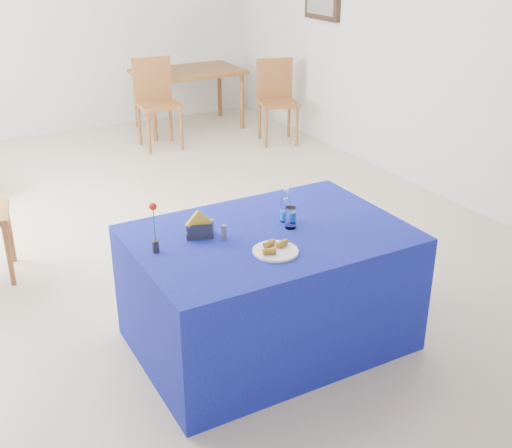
{
  "coord_description": "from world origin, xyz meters",
  "views": [
    {
      "loc": [
        -1.93,
        -4.78,
        2.36
      ],
      "look_at": [
        -0.4,
        -2.01,
        0.92
      ],
      "focal_mm": 45.0,
      "sensor_mm": 36.0,
      "label": 1
    }
  ],
  "objects": [
    {
      "name": "floor",
      "position": [
        0.0,
        0.0,
        0.0
      ],
      "size": [
        7.0,
        7.0,
        0.0
      ],
      "primitive_type": "plane",
      "color": "#C1B4A0",
      "rests_on": "ground"
    },
    {
      "name": "room_shell",
      "position": [
        0.0,
        0.0,
        1.75
      ],
      "size": [
        7.0,
        7.0,
        7.0
      ],
      "color": "silver",
      "rests_on": "ground"
    },
    {
      "name": "plate",
      "position": [
        -0.32,
        -2.09,
        0.77
      ],
      "size": [
        0.25,
        0.25,
        0.01
      ],
      "primitive_type": "cylinder",
      "color": "white",
      "rests_on": "blue_table"
    },
    {
      "name": "drinking_glass",
      "position": [
        -0.07,
        -1.85,
        0.82
      ],
      "size": [
        0.07,
        0.07,
        0.13
      ],
      "primitive_type": "cylinder",
      "color": "silver",
      "rests_on": "blue_table"
    },
    {
      "name": "salt_shaker",
      "position": [
        -0.52,
        -1.69,
        0.8
      ],
      "size": [
        0.03,
        0.03,
        0.08
      ],
      "primitive_type": "cylinder",
      "color": "slate",
      "rests_on": "blue_table"
    },
    {
      "name": "pepper_shaker",
      "position": [
        -0.49,
        -1.8,
        0.8
      ],
      "size": [
        0.03,
        0.03,
        0.08
      ],
      "primitive_type": "cylinder",
      "color": "slate",
      "rests_on": "blue_table"
    },
    {
      "name": "blue_table",
      "position": [
        -0.21,
        -1.85,
        0.38
      ],
      "size": [
        1.6,
        1.1,
        0.76
      ],
      "color": "navy",
      "rests_on": "floor"
    },
    {
      "name": "water_bottle",
      "position": [
        -0.05,
        -1.76,
        0.83
      ],
      "size": [
        0.07,
        0.07,
        0.21
      ],
      "color": "white",
      "rests_on": "blue_table"
    },
    {
      "name": "napkin_holder",
      "position": [
        -0.6,
        -1.71,
        0.81
      ],
      "size": [
        0.17,
        0.1,
        0.17
      ],
      "color": "#3A393E",
      "rests_on": "blue_table"
    },
    {
      "name": "rose_vase",
      "position": [
        -0.89,
        -1.77,
        0.89
      ],
      "size": [
        0.04,
        0.04,
        0.29
      ],
      "color": "#242328",
      "rests_on": "blue_table"
    },
    {
      "name": "oak_table",
      "position": [
        1.31,
        2.89,
        0.68
      ],
      "size": [
        1.37,
        0.9,
        0.76
      ],
      "color": "brown",
      "rests_on": "floor"
    },
    {
      "name": "chair_bg_left",
      "position": [
        0.67,
        2.36,
        0.6
      ],
      "size": [
        0.49,
        0.49,
        1.03
      ],
      "rotation": [
        0.0,
        0.0,
        -0.06
      ],
      "color": "brown",
      "rests_on": "floor"
    },
    {
      "name": "chair_bg_right",
      "position": [
        2.02,
        1.85,
        0.57
      ],
      "size": [
        0.55,
        0.55,
        0.99
      ],
      "rotation": [
        0.0,
        0.0,
        -0.3
      ],
      "color": "brown",
      "rests_on": "floor"
    },
    {
      "name": "banana_pieces",
      "position": [
        -0.32,
        -2.07,
        0.79
      ],
      "size": [
        0.19,
        0.14,
        0.03
      ],
      "color": "gold",
      "rests_on": "plate"
    }
  ]
}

